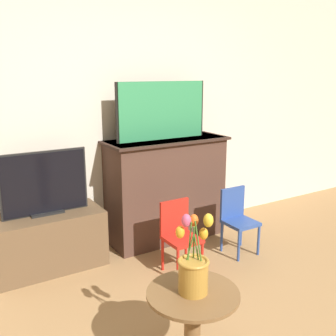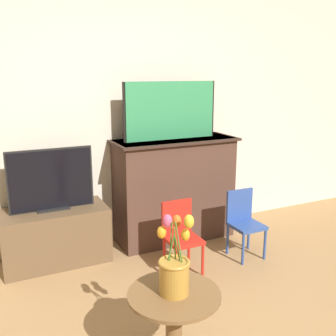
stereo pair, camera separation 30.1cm
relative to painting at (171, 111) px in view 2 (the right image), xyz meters
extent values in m
cube|color=beige|center=(-0.40, 0.25, 0.06)|extent=(8.00, 0.06, 2.70)
cube|color=#4C3328|center=(0.04, -0.01, -0.78)|extent=(1.15, 0.44, 1.02)
cube|color=#35231C|center=(0.04, -0.02, -0.28)|extent=(1.21, 0.48, 0.02)
cube|color=black|center=(0.00, 0.01, 0.00)|extent=(0.95, 0.02, 0.54)
cube|color=#338E56|center=(0.00, -0.01, 0.00)|extent=(0.91, 0.02, 0.54)
cube|color=brown|center=(-1.14, -0.03, -1.05)|extent=(0.90, 0.45, 0.49)
cube|color=black|center=(-1.14, -0.03, -0.79)|extent=(0.27, 0.12, 0.02)
cube|color=black|center=(-1.14, -0.02, -0.53)|extent=(0.71, 0.02, 0.53)
cube|color=black|center=(-1.14, -0.03, -0.53)|extent=(0.68, 0.02, 0.50)
cylinder|color=red|center=(-0.34, -0.82, -1.15)|extent=(0.02, 0.02, 0.28)
cylinder|color=red|center=(-0.10, -0.82, -1.15)|extent=(0.02, 0.02, 0.28)
cylinder|color=red|center=(-0.34, -0.58, -1.15)|extent=(0.02, 0.02, 0.28)
cylinder|color=red|center=(-0.10, -0.58, -1.15)|extent=(0.02, 0.02, 0.28)
cube|color=red|center=(-0.22, -0.70, -0.99)|extent=(0.27, 0.27, 0.03)
cube|color=red|center=(-0.22, -0.58, -0.83)|extent=(0.27, 0.02, 0.29)
cylinder|color=#2D4C99|center=(0.32, -0.79, -1.15)|extent=(0.02, 0.02, 0.28)
cylinder|color=#2D4C99|center=(0.55, -0.79, -1.15)|extent=(0.02, 0.02, 0.28)
cylinder|color=#2D4C99|center=(0.32, -0.56, -1.15)|extent=(0.02, 0.02, 0.28)
cylinder|color=#2D4C99|center=(0.55, -0.56, -1.15)|extent=(0.02, 0.02, 0.28)
cube|color=#2D4C99|center=(0.43, -0.68, -0.99)|extent=(0.27, 0.27, 0.03)
cube|color=#2D4C99|center=(0.43, -0.55, -0.83)|extent=(0.27, 0.02, 0.29)
cylinder|color=brown|center=(-0.78, -1.64, -1.06)|extent=(0.09, 0.09, 0.46)
cylinder|color=brown|center=(-0.78, -1.64, -0.82)|extent=(0.52, 0.52, 0.02)
cylinder|color=#B78433|center=(-0.78, -1.64, -0.72)|extent=(0.16, 0.16, 0.18)
torus|color=#B78433|center=(-0.78, -1.64, -0.63)|extent=(0.17, 0.17, 0.02)
cylinder|color=#477A2D|center=(-0.79, -1.61, -0.58)|extent=(0.03, 0.06, 0.22)
ellipsoid|color=orange|center=(-0.82, -1.56, -0.48)|extent=(0.05, 0.05, 0.07)
cylinder|color=#477A2D|center=(-0.79, -1.61, -0.55)|extent=(0.02, 0.03, 0.29)
ellipsoid|color=#E0517A|center=(-0.79, -1.59, -0.41)|extent=(0.05, 0.05, 0.07)
cylinder|color=#477A2D|center=(-0.76, -1.61, -0.56)|extent=(0.05, 0.06, 0.26)
ellipsoid|color=orange|center=(-0.72, -1.56, -0.43)|extent=(0.05, 0.05, 0.07)
cylinder|color=#477A2D|center=(-0.75, -1.63, -0.59)|extent=(0.05, 0.02, 0.21)
ellipsoid|color=orange|center=(-0.70, -1.62, -0.49)|extent=(0.05, 0.05, 0.07)
cylinder|color=#477A2D|center=(-0.75, -1.65, -0.55)|extent=(0.05, 0.03, 0.30)
ellipsoid|color=gold|center=(-0.71, -1.67, -0.40)|extent=(0.05, 0.05, 0.08)
camera|label=1|loc=(-1.90, -3.21, 0.36)|focal=42.00mm
camera|label=2|loc=(-1.63, -3.35, 0.36)|focal=42.00mm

